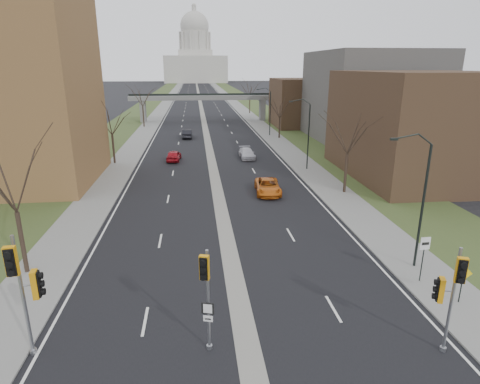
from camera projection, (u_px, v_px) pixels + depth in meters
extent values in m
plane|color=black|center=(246.00, 340.00, 19.23)|extent=(700.00, 700.00, 0.00)
cube|color=black|center=(199.00, 99.00, 161.41)|extent=(20.00, 600.00, 0.01)
cube|color=gray|center=(199.00, 99.00, 161.41)|extent=(1.20, 600.00, 0.02)
cube|color=gray|center=(229.00, 98.00, 162.67)|extent=(4.00, 600.00, 0.12)
cube|color=gray|center=(169.00, 99.00, 160.12)|extent=(4.00, 600.00, 0.12)
cube|color=#32451F|center=(244.00, 98.00, 163.31)|extent=(8.00, 600.00, 0.10)
cube|color=#32451F|center=(154.00, 99.00, 159.49)|extent=(8.00, 600.00, 0.10)
cube|color=#453120|center=(421.00, 125.00, 46.51)|extent=(16.00, 20.00, 12.00)
cube|color=#54524D|center=(369.00, 97.00, 69.24)|extent=(18.00, 22.00, 15.00)
cube|color=#453120|center=(307.00, 103.00, 86.41)|extent=(14.00, 14.00, 10.00)
cube|color=slate|center=(143.00, 111.00, 92.83)|extent=(1.20, 2.50, 5.00)
cube|color=slate|center=(262.00, 110.00, 95.80)|extent=(1.20, 2.50, 5.00)
cube|color=slate|center=(203.00, 98.00, 93.41)|extent=(34.00, 3.00, 1.00)
cube|color=black|center=(203.00, 95.00, 93.20)|extent=(34.00, 0.15, 0.50)
cube|color=beige|center=(196.00, 69.00, 319.54)|extent=(48.00, 42.00, 20.00)
cube|color=beige|center=(195.00, 53.00, 315.94)|extent=(26.00, 26.00, 5.00)
cylinder|color=beige|center=(195.00, 41.00, 313.23)|extent=(22.00, 22.00, 14.00)
sphere|color=beige|center=(194.00, 26.00, 309.93)|extent=(22.00, 22.00, 22.00)
cylinder|color=beige|center=(194.00, 10.00, 306.47)|extent=(3.60, 3.60, 4.50)
cylinder|color=black|center=(422.00, 208.00, 24.93)|extent=(0.16, 0.16, 8.00)
cube|color=black|center=(395.00, 139.00, 23.38)|extent=(0.45, 0.18, 0.14)
cylinder|color=black|center=(308.00, 137.00, 49.58)|extent=(0.16, 0.16, 8.00)
cube|color=black|center=(292.00, 102.00, 48.03)|extent=(0.45, 0.18, 0.14)
cylinder|color=black|center=(270.00, 114.00, 74.22)|extent=(0.16, 0.16, 8.00)
cube|color=black|center=(258.00, 90.00, 72.67)|extent=(0.45, 0.18, 0.14)
cylinder|color=#382B21|center=(22.00, 242.00, 24.80)|extent=(0.28, 0.28, 4.00)
cylinder|color=#382B21|center=(114.00, 149.00, 53.27)|extent=(0.28, 0.28, 3.75)
cylinder|color=#382B21|center=(143.00, 117.00, 85.43)|extent=(0.28, 0.28, 4.25)
cylinder|color=#382B21|center=(346.00, 173.00, 40.83)|extent=(0.28, 0.28, 4.00)
cylinder|color=#382B21|center=(279.00, 128.00, 72.18)|extent=(0.28, 0.28, 3.50)
cylinder|color=#382B21|center=(250.00, 105.00, 109.98)|extent=(0.28, 0.28, 4.25)
cylinder|color=gray|center=(23.00, 297.00, 17.44)|extent=(0.16, 0.16, 5.87)
cylinder|color=gray|center=(33.00, 351.00, 18.29)|extent=(0.32, 0.32, 0.23)
cube|color=orange|center=(11.00, 261.00, 16.31)|extent=(0.52, 0.50, 1.30)
cube|color=orange|center=(35.00, 284.00, 17.39)|extent=(0.50, 0.52, 1.30)
cylinder|color=gray|center=(208.00, 301.00, 17.88)|extent=(0.14, 0.14, 5.04)
cylinder|color=gray|center=(209.00, 347.00, 18.61)|extent=(0.27, 0.27, 0.19)
cube|color=orange|center=(204.00, 268.00, 16.84)|extent=(0.50, 0.48, 1.11)
cube|color=black|center=(208.00, 307.00, 17.97)|extent=(0.57, 0.20, 0.58)
cube|color=silver|center=(209.00, 317.00, 18.13)|extent=(0.43, 0.16, 0.29)
cylinder|color=gray|center=(451.00, 301.00, 17.72)|extent=(0.14, 0.14, 5.22)
cylinder|color=gray|center=(443.00, 349.00, 18.47)|extent=(0.28, 0.28, 0.20)
cube|color=orange|center=(461.00, 270.00, 16.71)|extent=(0.54, 0.53, 1.15)
cube|color=orange|center=(441.00, 290.00, 17.69)|extent=(0.53, 0.54, 1.15)
cylinder|color=black|center=(422.00, 262.00, 23.92)|extent=(0.07, 0.07, 2.48)
cube|color=silver|center=(425.00, 243.00, 23.55)|extent=(0.62, 0.05, 0.79)
cylinder|color=black|center=(461.00, 288.00, 21.84)|extent=(0.07, 0.07, 1.78)
cube|color=yellow|center=(464.00, 273.00, 21.57)|extent=(0.86, 0.19, 0.87)
imported|color=#AA131D|center=(174.00, 155.00, 55.36)|extent=(2.08, 4.48, 1.49)
imported|color=black|center=(187.00, 134.00, 72.86)|extent=(1.76, 4.76, 1.56)
imported|color=#CC6415|center=(268.00, 186.00, 41.13)|extent=(2.84, 5.48, 1.47)
imported|color=#BAB9C1|center=(247.00, 153.00, 56.89)|extent=(2.09, 4.87, 1.40)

